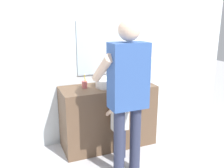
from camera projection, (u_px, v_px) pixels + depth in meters
ground_plane at (116, 154)px, 3.31m from camera, size 14.00×14.00×0.00m
back_wall at (99, 48)px, 3.51m from camera, size 4.40×0.10×2.70m
vanity_cabinet at (108, 116)px, 3.46m from camera, size 1.29×0.54×0.87m
sink_basin at (108, 83)px, 3.32m from camera, size 0.35×0.35×0.11m
faucet at (103, 77)px, 3.50m from camera, size 0.18×0.14×0.18m
toothbrush_cup at (85, 84)px, 3.26m from camera, size 0.07×0.07×0.21m
soap_bottle at (133, 79)px, 3.46m from camera, size 0.06×0.06×0.17m
child_toddler at (120, 120)px, 3.08m from camera, size 0.27×0.27×0.89m
adult_parent at (127, 86)px, 2.65m from camera, size 0.55×0.58×1.77m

